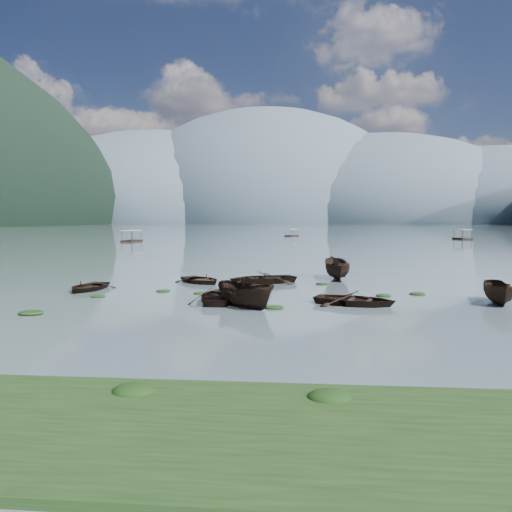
# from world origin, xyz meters

# --- Properties ---
(ground_plane) EXTENTS (2400.00, 2400.00, 0.00)m
(ground_plane) POSITION_xyz_m (0.00, 0.00, 0.00)
(ground_plane) COLOR slate
(near_shore) EXTENTS (60.00, 6.00, 0.50)m
(near_shore) POSITION_xyz_m (0.00, -14.00, 0.00)
(near_shore) COLOR black
(near_shore) RESTS_ON ground
(haze_mtn_a) EXTENTS (520.00, 520.00, 280.00)m
(haze_mtn_a) POSITION_xyz_m (-260.00, 900.00, 0.00)
(haze_mtn_a) COLOR #475666
(haze_mtn_a) RESTS_ON ground
(haze_mtn_b) EXTENTS (520.00, 520.00, 340.00)m
(haze_mtn_b) POSITION_xyz_m (-60.00, 900.00, 0.00)
(haze_mtn_b) COLOR #475666
(haze_mtn_b) RESTS_ON ground
(haze_mtn_c) EXTENTS (520.00, 520.00, 260.00)m
(haze_mtn_c) POSITION_xyz_m (140.00, 900.00, 0.00)
(haze_mtn_c) COLOR #475666
(haze_mtn_c) RESTS_ON ground
(haze_mtn_d) EXTENTS (520.00, 520.00, 220.00)m
(haze_mtn_d) POSITION_xyz_m (320.00, 900.00, 0.00)
(haze_mtn_d) COLOR #475666
(haze_mtn_d) RESTS_ON ground
(rowboat_0) EXTENTS (3.18, 4.20, 0.82)m
(rowboat_0) POSITION_xyz_m (-10.73, 7.34, 0.00)
(rowboat_0) COLOR black
(rowboat_0) RESTS_ON ground
(rowboat_1) EXTENTS (5.75, 6.02, 1.02)m
(rowboat_1) POSITION_xyz_m (-0.05, 6.31, 0.00)
(rowboat_1) COLOR black
(rowboat_1) RESTS_ON ground
(rowboat_2) EXTENTS (4.11, 4.10, 1.63)m
(rowboat_2) POSITION_xyz_m (0.39, 1.79, 0.00)
(rowboat_2) COLOR black
(rowboat_2) RESTS_ON ground
(rowboat_3) EXTENTS (3.33, 4.66, 0.96)m
(rowboat_3) POSITION_xyz_m (-1.24, 3.74, 0.00)
(rowboat_3) COLOR black
(rowboat_3) RESTS_ON ground
(rowboat_4) EXTENTS (5.20, 4.44, 0.91)m
(rowboat_4) POSITION_xyz_m (6.21, 3.08, 0.00)
(rowboat_4) COLOR black
(rowboat_4) RESTS_ON ground
(rowboat_5) EXTENTS (2.14, 4.06, 1.49)m
(rowboat_5) POSITION_xyz_m (14.23, 4.23, 0.00)
(rowboat_5) COLOR black
(rowboat_5) RESTS_ON ground
(rowboat_6) EXTENTS (4.91, 4.92, 0.84)m
(rowboat_6) POSITION_xyz_m (-4.08, 11.83, 0.00)
(rowboat_6) COLOR black
(rowboat_6) RESTS_ON ground
(rowboat_7) EXTENTS (6.13, 5.46, 1.05)m
(rowboat_7) POSITION_xyz_m (0.42, 12.12, 0.00)
(rowboat_7) COLOR black
(rowboat_7) RESTS_ON ground
(rowboat_8) EXTENTS (2.08, 4.88, 1.85)m
(rowboat_8) POSITION_xyz_m (6.05, 15.01, 0.00)
(rowboat_8) COLOR black
(rowboat_8) RESTS_ON ground
(weed_clump_0) EXTENTS (1.23, 1.01, 0.27)m
(weed_clump_0) POSITION_xyz_m (-9.87, -1.19, 0.00)
(weed_clump_0) COLOR black
(weed_clump_0) RESTS_ON ground
(weed_clump_1) EXTENTS (0.94, 0.75, 0.21)m
(weed_clump_1) POSITION_xyz_m (-5.58, 7.05, 0.00)
(weed_clump_1) COLOR black
(weed_clump_1) RESTS_ON ground
(weed_clump_2) EXTENTS (1.03, 0.83, 0.22)m
(weed_clump_2) POSITION_xyz_m (1.89, 1.56, 0.00)
(weed_clump_2) COLOR black
(weed_clump_2) RESTS_ON ground
(weed_clump_3) EXTENTS (0.91, 0.77, 0.20)m
(weed_clump_3) POSITION_xyz_m (8.29, 6.34, 0.00)
(weed_clump_3) COLOR black
(weed_clump_3) RESTS_ON ground
(weed_clump_4) EXTENTS (1.00, 0.80, 0.21)m
(weed_clump_4) POSITION_xyz_m (10.50, 7.25, 0.00)
(weed_clump_4) COLOR black
(weed_clump_4) RESTS_ON ground
(weed_clump_5) EXTENTS (0.89, 0.72, 0.19)m
(weed_clump_5) POSITION_xyz_m (-8.84, 4.47, 0.00)
(weed_clump_5) COLOR black
(weed_clump_5) RESTS_ON ground
(weed_clump_6) EXTENTS (0.93, 0.77, 0.19)m
(weed_clump_6) POSITION_xyz_m (-3.00, 6.34, 0.00)
(weed_clump_6) COLOR black
(weed_clump_6) RESTS_ON ground
(weed_clump_7) EXTENTS (0.96, 0.77, 0.21)m
(weed_clump_7) POSITION_xyz_m (4.83, 11.73, 0.00)
(weed_clump_7) COLOR black
(weed_clump_7) RESTS_ON ground
(pontoon_left) EXTENTS (3.04, 6.46, 2.42)m
(pontoon_left) POSITION_xyz_m (-33.70, 82.05, 0.00)
(pontoon_left) COLOR black
(pontoon_left) RESTS_ON ground
(pontoon_centre) EXTENTS (4.27, 5.69, 2.02)m
(pontoon_centre) POSITION_xyz_m (0.46, 124.76, 0.00)
(pontoon_centre) COLOR black
(pontoon_centre) RESTS_ON ground
(pontoon_right) EXTENTS (3.20, 6.43, 2.38)m
(pontoon_right) POSITION_xyz_m (42.89, 102.64, 0.00)
(pontoon_right) COLOR black
(pontoon_right) RESTS_ON ground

